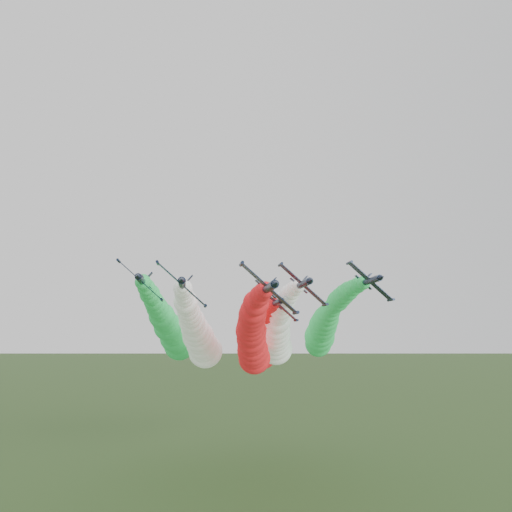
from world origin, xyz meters
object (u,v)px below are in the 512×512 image
object	(u,v)px
jet_inner_right	(277,334)
jet_inner_left	(199,336)
jet_outer_right	(324,328)
jet_trail	(262,341)
jet_outer_left	(170,329)
jet_lead	(253,340)

from	to	relation	value
jet_inner_right	jet_inner_left	bearing A→B (deg)	-172.67
jet_outer_right	jet_trail	world-z (taller)	jet_outer_right
jet_inner_right	jet_outer_left	distance (m)	27.23
jet_lead	jet_inner_left	world-z (taller)	jet_inner_left
jet_lead	jet_inner_left	distance (m)	17.27
jet_lead	jet_inner_left	xyz separation A→B (m)	(-11.47, 12.88, 0.87)
jet_outer_left	jet_trail	world-z (taller)	jet_outer_left
jet_outer_left	jet_outer_right	world-z (taller)	jet_outer_right
jet_lead	jet_inner_right	world-z (taller)	jet_inner_right
jet_lead	jet_inner_right	bearing A→B (deg)	62.50
jet_trail	jet_lead	bearing A→B (deg)	-101.87
jet_lead	jet_outer_left	bearing A→B (deg)	131.53
jet_outer_left	jet_outer_right	size ratio (longest dim) A/B	1.01
jet_inner_right	jet_outer_left	xyz separation A→B (m)	(-26.62, 5.63, 1.06)
jet_trail	jet_inner_right	bearing A→B (deg)	-81.29
jet_inner_right	jet_trail	bearing A→B (deg)	98.71
jet_inner_left	jet_inner_right	xyz separation A→B (m)	(19.48, 2.50, 0.60)
jet_outer_right	jet_outer_left	bearing A→B (deg)	177.03
jet_outer_left	jet_inner_right	bearing A→B (deg)	-11.94
jet_lead	jet_outer_left	distance (m)	28.19
jet_lead	jet_trail	distance (m)	29.16
jet_inner_right	jet_outer_right	distance (m)	13.59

